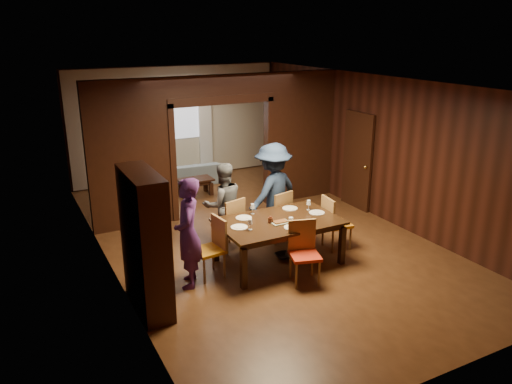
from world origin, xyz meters
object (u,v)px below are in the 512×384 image
person_grey (223,205)px  person_purple (188,233)px  person_navy (273,192)px  chair_near (305,254)px  dining_table (278,241)px  chair_far_r (276,215)px  chair_left (208,249)px  coffee_table (196,187)px  chair_right (337,222)px  chair_far_l (228,223)px  hutch (145,242)px  sofa (191,173)px

person_grey → person_purple: bearing=50.3°
person_navy → chair_near: bearing=57.4°
dining_table → chair_far_r: chair_far_r is taller
person_grey → chair_far_r: 1.03m
person_purple → dining_table: bearing=112.1°
chair_left → chair_near: 1.51m
person_purple → coffee_table: person_purple is taller
person_navy → chair_right: person_navy is taller
person_purple → chair_far_l: bearing=151.5°
chair_far_l → chair_near: 1.77m
person_purple → chair_left: 0.53m
person_purple → coffee_table: 4.41m
person_purple → person_navy: 2.21m
person_navy → hutch: hutch is taller
dining_table → chair_right: bearing=1.1°
coffee_table → dining_table: bearing=-90.7°
coffee_table → person_navy: bearing=-83.5°
sofa → hutch: 6.01m
chair_left → chair_far_r: same height
sofa → person_navy: bearing=96.8°
chair_far_l → chair_far_r: size_ratio=1.00×
person_purple → chair_near: size_ratio=1.77×
person_grey → hutch: size_ratio=0.78×
sofa → chair_far_l: (-0.82, -4.08, 0.22)m
person_purple → chair_far_r: 2.24m
dining_table → chair_far_l: bearing=120.5°
chair_right → hutch: bearing=102.8°
person_navy → hutch: size_ratio=0.92×
chair_far_r → chair_near: bearing=61.3°
hutch → person_grey: bearing=38.8°
hutch → person_navy: bearing=25.3°
chair_right → chair_far_r: (-0.79, 0.82, 0.00)m
sofa → chair_far_r: (0.13, -4.12, 0.22)m
person_purple → chair_near: (1.60, -0.76, -0.37)m
chair_left → hutch: hutch is taller
coffee_table → chair_far_l: chair_far_l is taller
chair_far_l → person_purple: bearing=24.5°
chair_far_r → chair_near: (-0.42, -1.64, 0.00)m
person_grey → hutch: hutch is taller
dining_table → chair_far_l: 1.03m
person_navy → coffee_table: size_ratio=2.29×
chair_right → chair_far_r: bearing=50.2°
dining_table → chair_near: chair_near is taller
person_navy → chair_left: bearing=7.7°
person_grey → chair_near: person_grey is taller
dining_table → chair_near: size_ratio=2.05×
person_navy → dining_table: 1.13m
chair_far_r → hutch: size_ratio=0.48×
person_grey → chair_right: bearing=153.5°
chair_right → chair_near: same height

